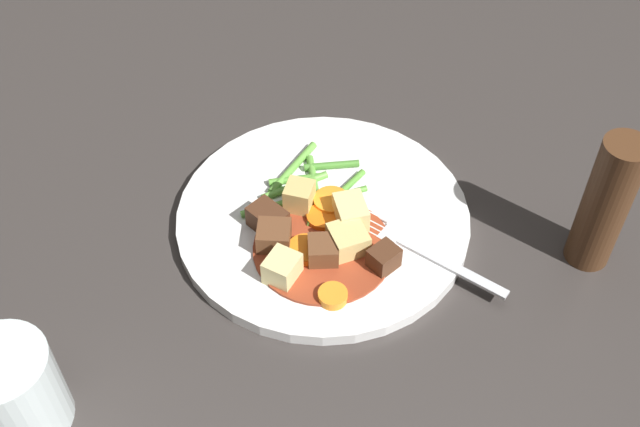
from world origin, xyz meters
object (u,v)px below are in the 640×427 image
Objects in this scene: meat_chunk_3 at (271,237)px; pepper_mill at (602,204)px; dinner_plate at (320,218)px; meat_chunk_2 at (264,219)px; water_glass at (9,391)px; carrot_slice_2 at (302,251)px; potato_chunk_3 at (279,268)px; meat_chunk_0 at (322,251)px; potato_chunk_2 at (347,213)px; fork at (414,249)px; potato_chunk_1 at (296,197)px; meat_chunk_1 at (380,258)px; carrot_slice_3 at (321,218)px; carrot_slice_0 at (328,202)px; carrot_slice_1 at (329,296)px; potato_chunk_0 at (345,240)px.

pepper_mill is (0.00, 0.30, 0.05)m from meat_chunk_3.
meat_chunk_2 is (0.02, -0.05, 0.02)m from dinner_plate.
carrot_slice_2 is at bearing 125.85° from water_glass.
meat_chunk_0 is (-0.02, 0.04, -0.00)m from potato_chunk_3.
water_glass reaches higher than potato_chunk_2.
potato_chunk_3 is (0.03, -0.02, 0.01)m from carrot_slice_2.
meat_chunk_0 is 0.19× the size of fork.
potato_chunk_1 is 0.98× the size of potato_chunk_3.
dinner_plate is 9.76× the size of potato_chunk_1.
meat_chunk_1 is at bearing 76.08° from meat_chunk_3.
pepper_mill is (0.03, 0.25, 0.05)m from carrot_slice_3.
carrot_slice_0 is 0.10m from fork.
meat_chunk_3 is at bearing -109.59° from meat_chunk_0.
water_glass is 0.59× the size of pepper_mill.
potato_chunk_2 is 0.08m from meat_chunk_3.
carrot_slice_3 is at bearing 123.38° from meat_chunk_3.
fork is at bearing 78.79° from meat_chunk_2.
meat_chunk_2 is 0.02m from meat_chunk_3.
meat_chunk_3 is (-0.02, -0.05, 0.00)m from meat_chunk_0.
potato_chunk_2 is at bearing -118.40° from fork.
potato_chunk_2 is 0.08m from meat_chunk_2.
meat_chunk_1 is at bearing 79.23° from carrot_slice_2.
meat_chunk_0 reaches higher than carrot_slice_1.
potato_chunk_3 reaches higher than dinner_plate.
meat_chunk_1 is at bearing 116.58° from water_glass.
meat_chunk_1 reaches higher than carrot_slice_1.
potato_chunk_0 is (-0.01, 0.04, 0.01)m from carrot_slice_2.
carrot_slice_3 is at bearing -19.82° from carrot_slice_0.
meat_chunk_2 is at bearing -125.74° from meat_chunk_0.
potato_chunk_1 is at bearing 171.22° from potato_chunk_3.
pepper_mill reaches higher than carrot_slice_1.
water_glass is at bearing -63.42° from meat_chunk_1.
potato_chunk_2 is at bearing 174.85° from potato_chunk_0.
carrot_slice_2 is (0.05, -0.02, 0.01)m from dinner_plate.
potato_chunk_3 is at bearing 13.38° from meat_chunk_3.
dinner_plate is at bearing -117.26° from fork.
meat_chunk_3 is at bearing -92.38° from fork.
potato_chunk_3 reaches higher than carrot_slice_1.
meat_chunk_3 reaches higher than carrot_slice_1.
dinner_plate is 0.06m from meat_chunk_2.
carrot_slice_1 is 0.27m from water_glass.
meat_chunk_0 is at bearing 122.82° from water_glass.
dinner_plate is at bearing 108.51° from meat_chunk_2.
carrot_slice_1 is at bearing -10.90° from potato_chunk_2.
carrot_slice_0 is 0.23× the size of fork.
carrot_slice_2 is 0.28m from water_glass.
potato_chunk_3 is at bearing 123.49° from water_glass.
meat_chunk_0 and meat_chunk_1 have the same top height.
potato_chunk_3 is 0.04m from meat_chunk_0.
meat_chunk_1 and meat_chunk_2 have the same top height.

